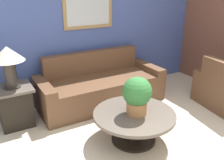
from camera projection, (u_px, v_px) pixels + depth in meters
wall_back at (74, 24)px, 4.27m from camera, size 7.14×0.09×2.60m
couch_main at (100, 87)px, 4.31m from camera, size 2.13×0.87×0.85m
coffee_table at (134, 120)px, 3.23m from camera, size 1.06×1.06×0.40m
side_table at (15, 106)px, 3.61m from camera, size 0.52×0.52×0.59m
table_lamp at (8, 58)px, 3.35m from camera, size 0.45×0.45×0.59m
potted_plant_on_table at (137, 95)px, 3.07m from camera, size 0.37×0.37×0.49m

